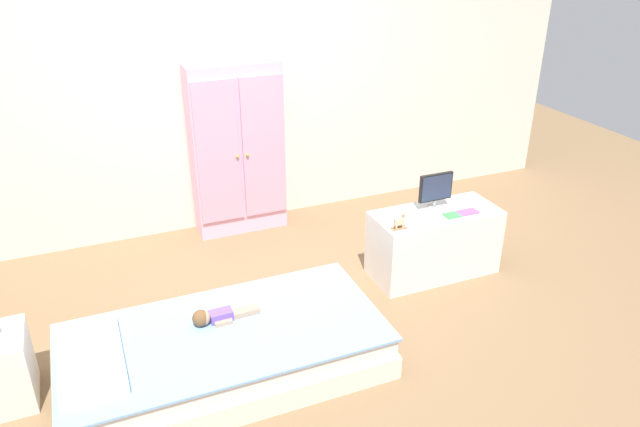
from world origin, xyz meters
name	(u,v)px	position (x,y,z in m)	size (l,w,h in m)	color
ground_plane	(287,322)	(0.00, 0.00, -0.01)	(10.00, 10.00, 0.02)	brown
back_wall	(213,63)	(0.00, 1.57, 1.35)	(6.40, 0.05, 2.70)	silver
bed	(225,352)	(-0.48, -0.32, 0.14)	(1.80, 0.89, 0.28)	silver
pillow	(91,359)	(-1.18, -0.32, 0.31)	(0.32, 0.64, 0.06)	white
doll	(213,316)	(-0.51, -0.21, 0.32)	(0.39, 0.13, 0.10)	#6B4CB2
wardrobe	(237,149)	(0.10, 1.40, 0.70)	(0.73, 0.29, 1.39)	#EFADCC
tv_stand	(434,243)	(1.19, 0.17, 0.24)	(0.91, 0.40, 0.49)	silver
tv_monitor	(436,189)	(1.22, 0.23, 0.64)	(0.26, 0.10, 0.26)	#99999E
rocking_horse_toy	(400,221)	(0.83, 0.05, 0.55)	(0.11, 0.04, 0.13)	#8E6642
book_green	(452,215)	(1.26, 0.07, 0.49)	(0.11, 0.09, 0.01)	#429E51
book_purple	(467,212)	(1.39, 0.07, 0.49)	(0.16, 0.08, 0.01)	#8E51B2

